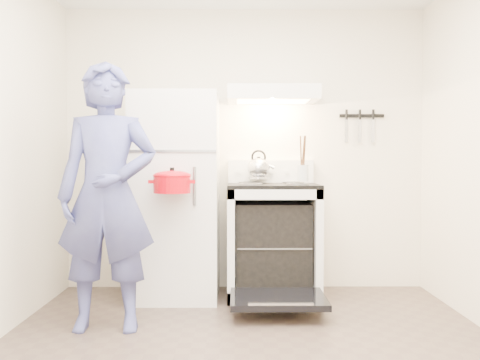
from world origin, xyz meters
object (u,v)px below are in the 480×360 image
(person, at_px, (107,196))
(dutch_oven, at_px, (172,184))
(refrigerator, at_px, (176,196))
(tea_kettle, at_px, (259,167))
(stove_body, at_px, (273,242))

(person, relative_size, dutch_oven, 5.18)
(refrigerator, bearing_deg, person, -113.04)
(dutch_oven, bearing_deg, tea_kettle, 44.96)
(refrigerator, height_order, tea_kettle, refrigerator)
(tea_kettle, height_order, person, person)
(refrigerator, height_order, stove_body, refrigerator)
(person, bearing_deg, stove_body, 34.01)
(refrigerator, height_order, dutch_oven, refrigerator)
(refrigerator, distance_m, dutch_oven, 0.51)
(refrigerator, relative_size, person, 0.94)
(refrigerator, distance_m, person, 0.95)
(person, bearing_deg, tea_kettle, 41.42)
(person, bearing_deg, refrigerator, 63.79)
(tea_kettle, xyz_separation_m, person, (-1.07, -1.05, -0.19))
(refrigerator, xyz_separation_m, stove_body, (0.81, 0.02, -0.39))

